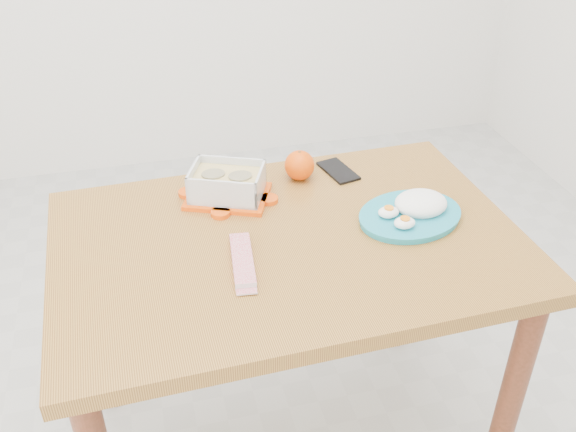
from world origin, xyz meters
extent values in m
plane|color=#B7B7B2|center=(0.00, 0.00, 0.00)|extent=(3.50, 3.50, 0.00)
cube|color=#AA7630|center=(0.06, -0.12, 0.73)|extent=(1.11, 0.76, 0.04)
cylinder|color=brown|center=(0.56, -0.41, 0.35)|extent=(0.06, 0.06, 0.71)
cylinder|color=brown|center=(-0.43, 0.17, 0.35)|extent=(0.06, 0.06, 0.71)
cylinder|color=brown|center=(0.54, 0.20, 0.35)|extent=(0.06, 0.06, 0.71)
cube|color=#F14B07|center=(-0.04, 0.09, 0.76)|extent=(0.25, 0.22, 0.01)
cube|color=silver|center=(-0.04, 0.09, 0.80)|extent=(0.22, 0.19, 0.07)
cube|color=tan|center=(-0.04, 0.09, 0.79)|extent=(0.20, 0.17, 0.05)
cylinder|color=#8D835C|center=(-0.08, 0.10, 0.81)|extent=(0.08, 0.08, 0.02)
cylinder|color=#8D835C|center=(-0.01, 0.07, 0.81)|extent=(0.08, 0.08, 0.02)
sphere|color=#FB6905|center=(0.16, 0.14, 0.79)|extent=(0.08, 0.08, 0.08)
cylinder|color=teal|center=(0.37, -0.12, 0.76)|extent=(0.32, 0.32, 0.02)
ellipsoid|color=white|center=(0.40, -0.11, 0.79)|extent=(0.16, 0.14, 0.06)
ellipsoid|color=white|center=(0.31, -0.12, 0.78)|extent=(0.06, 0.05, 0.03)
ellipsoid|color=white|center=(0.33, -0.17, 0.78)|extent=(0.06, 0.05, 0.03)
cube|color=red|center=(-0.06, -0.20, 0.76)|extent=(0.07, 0.19, 0.02)
cube|color=black|center=(0.27, 0.15, 0.75)|extent=(0.09, 0.14, 0.01)
camera|label=1|loc=(-0.24, -1.32, 1.62)|focal=40.00mm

